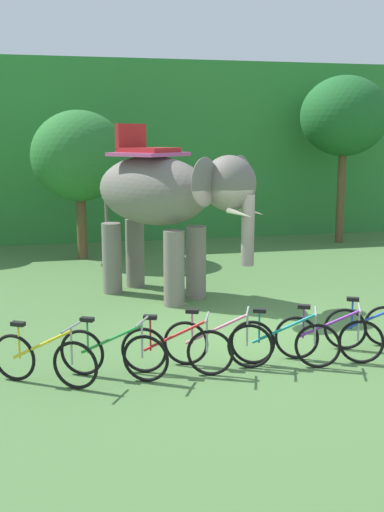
% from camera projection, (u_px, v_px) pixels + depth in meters
% --- Properties ---
extents(ground_plane, '(80.00, 80.00, 0.00)m').
position_uv_depth(ground_plane, '(252.00, 335.00, 11.13)').
color(ground_plane, '#4C753D').
extents(foliage_hedge, '(36.00, 6.00, 5.97)m').
position_uv_depth(foliage_hedge, '(141.00, 150.00, 23.45)').
color(foliage_hedge, '#338438').
rests_on(foliage_hedge, ground).
extents(tree_center_right, '(2.70, 2.70, 4.22)m').
position_uv_depth(tree_center_right, '(79.00, 156.00, 17.43)').
color(tree_center_right, brown).
rests_on(tree_center_right, ground).
extents(tree_far_right, '(2.83, 2.83, 5.40)m').
position_uv_depth(tree_far_right, '(344.00, 117.00, 19.90)').
color(tree_far_right, brown).
rests_on(tree_far_right, ground).
extents(elephant, '(3.51, 3.83, 3.78)m').
position_uv_depth(elephant, '(164.00, 198.00, 13.28)').
color(elephant, slate).
rests_on(elephant, ground).
extents(bike_yellow, '(1.49, 0.92, 0.92)m').
position_uv_depth(bike_yellow, '(44.00, 359.00, 8.86)').
color(bike_yellow, black).
rests_on(bike_yellow, ground).
extents(bike_green, '(1.54, 0.86, 0.92)m').
position_uv_depth(bike_green, '(113.00, 353.00, 9.09)').
color(bike_green, black).
rests_on(bike_green, ground).
extents(bike_red, '(1.63, 0.71, 0.92)m').
position_uv_depth(bike_red, '(177.00, 350.00, 9.26)').
color(bike_red, black).
rests_on(bike_red, ground).
extents(bike_pink, '(1.61, 0.74, 0.92)m').
position_uv_depth(bike_pink, '(217.00, 343.00, 9.56)').
color(bike_pink, black).
rests_on(bike_pink, ground).
extents(bike_teal, '(1.60, 0.77, 0.92)m').
position_uv_depth(bike_teal, '(285.00, 342.00, 9.58)').
color(bike_teal, black).
rests_on(bike_teal, ground).
extents(bike_purple, '(1.58, 0.81, 0.92)m').
position_uv_depth(bike_purple, '(328.00, 338.00, 9.79)').
color(bike_purple, black).
rests_on(bike_purple, ground).
extents(bike_blue, '(1.56, 0.83, 0.92)m').
position_uv_depth(bike_blue, '(376.00, 329.00, 10.23)').
color(bike_blue, black).
rests_on(bike_blue, ground).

